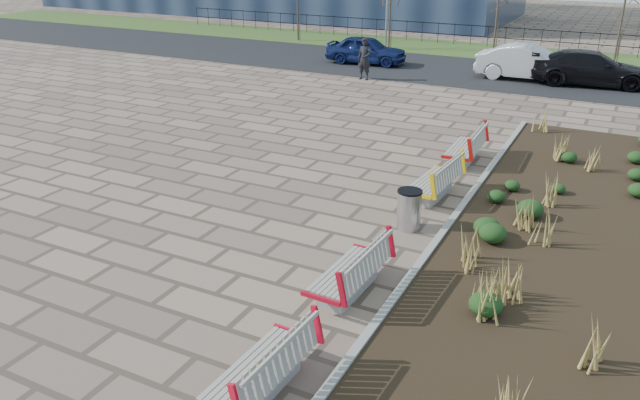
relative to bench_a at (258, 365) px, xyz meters
The scene contains 19 objects.
ground 3.60m from the bench_a, 147.25° to the left, with size 120.00×120.00×0.00m, color #816B59.
planting_bed 7.67m from the bench_a, 64.87° to the left, with size 4.50×18.00×0.10m, color black.
planting_curb 7.00m from the bench_a, 82.44° to the left, with size 0.16×18.00×0.15m, color gray.
grass_verge_far 30.08m from the bench_a, 95.72° to the left, with size 80.00×5.00×0.04m, color #33511E.
road 24.12m from the bench_a, 97.15° to the left, with size 80.00×7.00×0.02m, color black.
bench_a is the anchor object (origin of this frame).
bench_b 3.12m from the bench_a, 90.00° to the left, with size 0.90×2.10×1.00m, color #B20B1F, non-canonical shape.
bench_c 8.26m from the bench_a, 90.00° to the left, with size 0.90×2.10×1.00m, color yellow, non-canonical shape.
bench_d 11.26m from the bench_a, 90.00° to the left, with size 0.90×2.10×1.00m, color #AE100B, non-canonical shape.
litter_bin 6.26m from the bench_a, 89.26° to the left, with size 0.55×0.55×0.91m, color #B2B2B7.
pedestrian 21.33m from the bench_a, 109.13° to the left, with size 0.68×0.45×1.86m, color black.
car_blue 25.00m from the bench_a, 109.52° to the left, with size 1.63×4.06×1.38m, color #121D4F.
car_silver 23.43m from the bench_a, 90.73° to the left, with size 1.63×4.66×1.54m, color #B8B9C0.
car_black 23.67m from the bench_a, 84.41° to the left, with size 2.06×5.07×1.47m, color black.
tree_a 32.18m from the bench_a, 117.82° to the left, with size 1.40×1.40×4.00m, color #4C3D2D, non-canonical shape.
tree_b 29.86m from the bench_a, 107.57° to the left, with size 1.40×1.40×4.00m, color #4C3D2D, non-canonical shape.
tree_c 28.63m from the bench_a, 96.02° to the left, with size 1.40×1.40×4.00m, color #4C3D2D, non-canonical shape.
tree_d 28.63m from the bench_a, 83.98° to the left, with size 1.40×1.40×4.00m, color #4C3D2D, non-canonical shape.
railing_fence 31.57m from the bench_a, 95.45° to the left, with size 44.00×0.10×1.20m, color black, non-canonical shape.
Camera 1 is at (7.12, -8.02, 6.24)m, focal length 35.00 mm.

